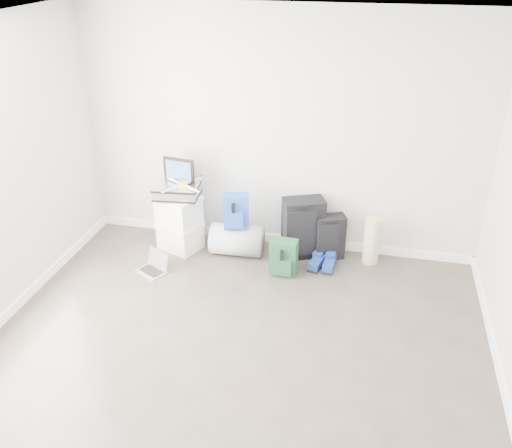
% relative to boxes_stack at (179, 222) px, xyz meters
% --- Properties ---
extents(ground, '(5.00, 5.00, 0.00)m').
position_rel_boxes_stack_xyz_m(ground, '(1.08, -2.11, -0.33)').
color(ground, '#373028').
rests_on(ground, ground).
extents(room_envelope, '(4.52, 5.02, 2.71)m').
position_rel_boxes_stack_xyz_m(room_envelope, '(1.08, -2.10, 1.39)').
color(room_envelope, beige).
rests_on(room_envelope, ground).
extents(boxes_stack, '(0.57, 0.52, 0.66)m').
position_rel_boxes_stack_xyz_m(boxes_stack, '(0.00, 0.00, 0.00)').
color(boxes_stack, silver).
rests_on(boxes_stack, ground).
extents(briefcase, '(0.52, 0.41, 0.14)m').
position_rel_boxes_stack_xyz_m(briefcase, '(0.00, 0.00, 0.40)').
color(briefcase, '#B2B2B7').
rests_on(briefcase, boxes_stack).
extents(painting, '(0.38, 0.08, 0.28)m').
position_rel_boxes_stack_xyz_m(painting, '(0.00, 0.10, 0.61)').
color(painting, black).
rests_on(painting, briefcase).
extents(drone, '(0.49, 0.49, 0.05)m').
position_rel_boxes_stack_xyz_m(drone, '(0.08, -0.02, 0.49)').
color(drone, yellow).
rests_on(drone, briefcase).
extents(duffel_bag, '(0.60, 0.39, 0.36)m').
position_rel_boxes_stack_xyz_m(duffel_bag, '(0.68, 0.01, -0.15)').
color(duffel_bag, gray).
rests_on(duffel_bag, ground).
extents(blue_backpack, '(0.32, 0.27, 0.39)m').
position_rel_boxes_stack_xyz_m(blue_backpack, '(0.68, -0.02, 0.22)').
color(blue_backpack, '#18409D').
rests_on(blue_backpack, duffel_bag).
extents(large_suitcase, '(0.52, 0.43, 0.70)m').
position_rel_boxes_stack_xyz_m(large_suitcase, '(1.42, 0.15, 0.02)').
color(large_suitcase, black).
rests_on(large_suitcase, ground).
extents(green_backpack, '(0.29, 0.22, 0.40)m').
position_rel_boxes_stack_xyz_m(green_backpack, '(1.28, -0.28, -0.14)').
color(green_backpack, '#163D25').
rests_on(green_backpack, ground).
extents(carry_on, '(0.38, 0.32, 0.52)m').
position_rel_boxes_stack_xyz_m(carry_on, '(1.72, 0.17, -0.07)').
color(carry_on, black).
rests_on(carry_on, ground).
extents(shoes, '(0.30, 0.32, 0.10)m').
position_rel_boxes_stack_xyz_m(shoes, '(1.69, -0.07, -0.28)').
color(shoes, black).
rests_on(shoes, ground).
extents(rolled_rug, '(0.18, 0.18, 0.54)m').
position_rel_boxes_stack_xyz_m(rolled_rug, '(2.19, 0.18, -0.06)').
color(rolled_rug, tan).
rests_on(rolled_rug, ground).
extents(laptop, '(0.38, 0.34, 0.22)m').
position_rel_boxes_stack_xyz_m(laptop, '(-0.11, -0.55, -0.28)').
color(laptop, silver).
rests_on(laptop, ground).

